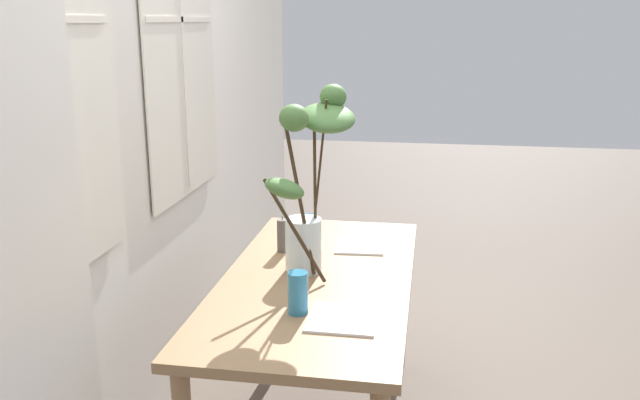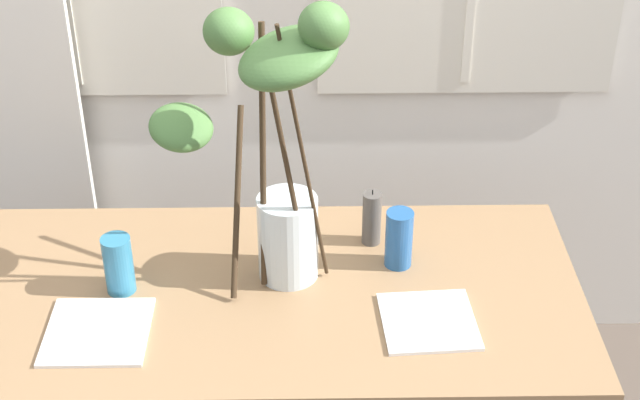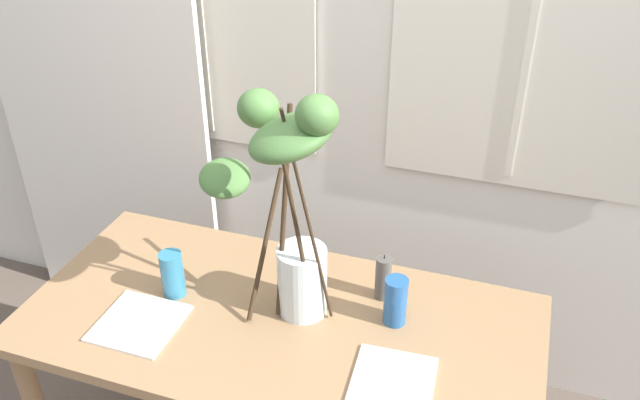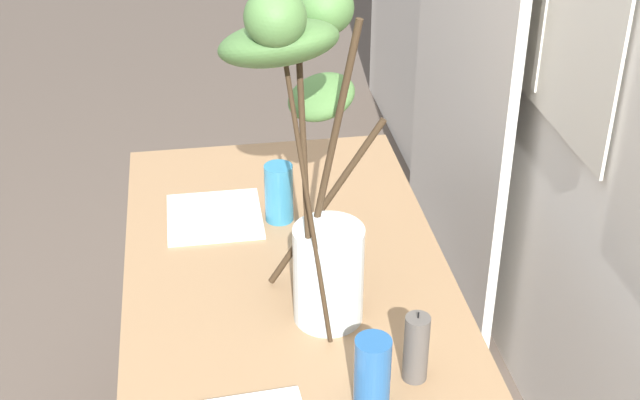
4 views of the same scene
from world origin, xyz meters
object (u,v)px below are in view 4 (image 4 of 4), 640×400
at_px(drinking_glass_blue_right, 372,373).
at_px(pillar_candle, 416,348).
at_px(vase_with_branches, 311,158).
at_px(drinking_glass_blue_left, 279,193).
at_px(dining_table, 295,338).
at_px(plate_square_left, 215,216).

bearing_deg(drinking_glass_blue_right, pillar_candle, 122.02).
distance_m(drinking_glass_blue_right, pillar_candle, 0.11).
bearing_deg(drinking_glass_blue_right, vase_with_branches, -167.34).
relative_size(drinking_glass_blue_left, pillar_candle, 0.95).
relative_size(vase_with_branches, drinking_glass_blue_left, 5.05).
bearing_deg(dining_table, drinking_glass_blue_right, 17.32).
bearing_deg(vase_with_branches, drinking_glass_blue_right, 12.66).
height_order(vase_with_branches, drinking_glass_blue_left, vase_with_branches).
distance_m(vase_with_branches, plate_square_left, 0.56).
distance_m(dining_table, drinking_glass_blue_left, 0.38).
distance_m(dining_table, pillar_candle, 0.36).
distance_m(vase_with_branches, pillar_candle, 0.40).
distance_m(dining_table, drinking_glass_blue_right, 0.37).
bearing_deg(dining_table, plate_square_left, -158.11).
xyz_separation_m(vase_with_branches, drinking_glass_blue_left, (-0.36, -0.03, -0.29)).
bearing_deg(pillar_candle, plate_square_left, -151.37).
relative_size(drinking_glass_blue_left, plate_square_left, 0.64).
xyz_separation_m(dining_table, drinking_glass_blue_right, (0.32, 0.10, 0.17)).
xyz_separation_m(drinking_glass_blue_left, drinking_glass_blue_right, (0.65, 0.09, 0.00)).
height_order(drinking_glass_blue_left, plate_square_left, drinking_glass_blue_left).
distance_m(dining_table, vase_with_branches, 0.45).
height_order(dining_table, plate_square_left, plate_square_left).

